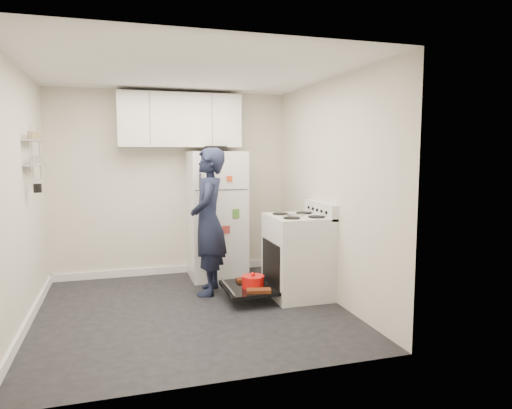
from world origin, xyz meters
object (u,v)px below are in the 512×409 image
object	(u,v)px
open_oven_door	(250,285)
person	(208,221)
electric_range	(297,257)
refrigerator	(216,214)

from	to	relation	value
open_oven_door	person	bearing A→B (deg)	132.15
electric_range	person	xyz separation A→B (m)	(-0.96, 0.41, 0.40)
refrigerator	person	size ratio (longest dim) A/B	1.02
electric_range	refrigerator	bearing A→B (deg)	123.35
open_oven_door	person	size ratio (longest dim) A/B	0.40
electric_range	person	world-z (taller)	person
open_oven_door	person	distance (m)	0.90
open_oven_door	refrigerator	bearing A→B (deg)	97.57
electric_range	refrigerator	xyz separation A→B (m)	(-0.72, 1.10, 0.39)
electric_range	refrigerator	distance (m)	1.37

